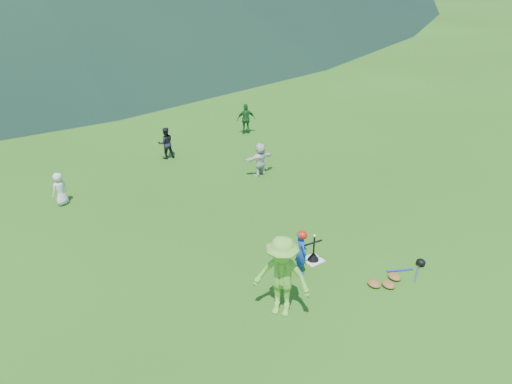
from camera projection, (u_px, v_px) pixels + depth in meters
ground at (313, 260)px, 12.70m from camera, size 120.00×120.00×0.00m
home_plate at (313, 260)px, 12.69m from camera, size 0.45×0.45×0.02m
baseball at (315, 236)px, 12.35m from camera, size 0.08×0.08×0.08m
batter_child at (301, 252)px, 12.02m from camera, size 0.39×0.48×1.14m
adult_coach at (282, 277)px, 10.51m from camera, size 1.31×1.43×1.93m
fielder_a at (60, 189)px, 15.07m from camera, size 0.60×0.50×1.04m
fielder_b at (166, 143)px, 18.17m from camera, size 0.65×0.55×1.19m
fielder_c at (246, 119)px, 20.37m from camera, size 0.81×0.58×1.27m
fielder_d at (260, 159)px, 16.88m from camera, size 1.10×0.39×1.17m
batting_tee at (313, 256)px, 12.64m from camera, size 0.30×0.30×0.68m
batter_gear at (303, 236)px, 11.82m from camera, size 0.73×0.26×0.50m
equipment_pile at (395, 277)px, 11.98m from camera, size 1.80×0.74×0.19m
outfield_fence at (29, 48)px, 32.56m from camera, size 70.07×0.08×1.33m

